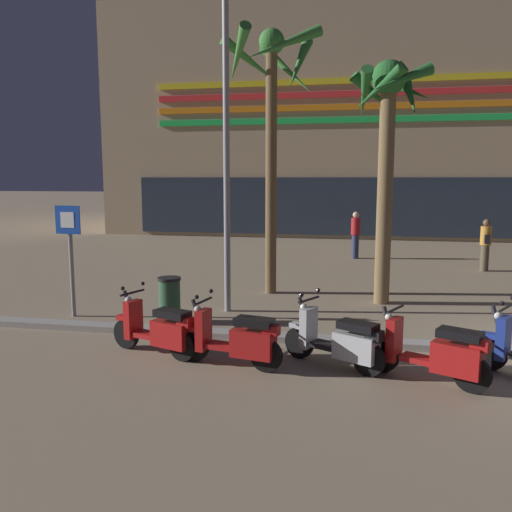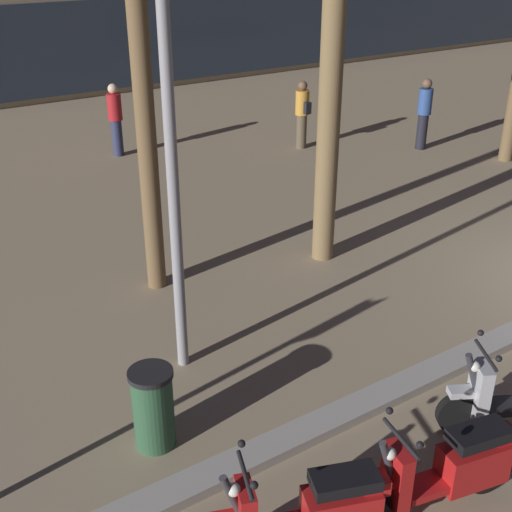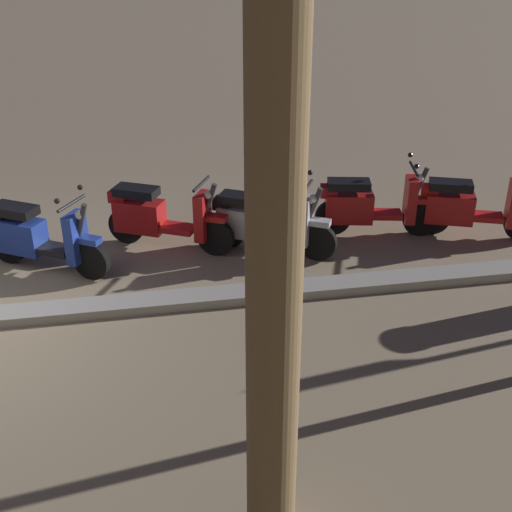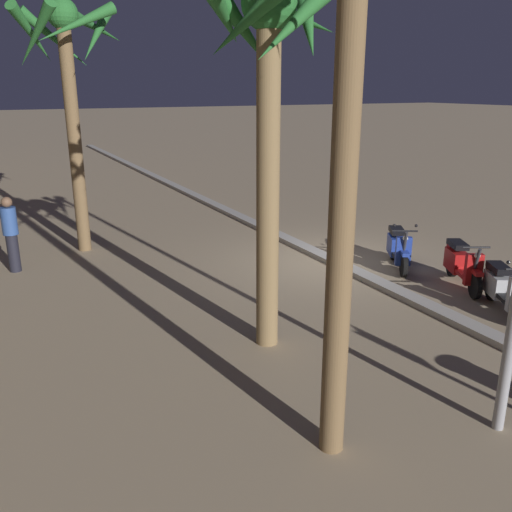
{
  "view_description": "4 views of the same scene",
  "coord_description": "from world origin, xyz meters",
  "px_view_note": "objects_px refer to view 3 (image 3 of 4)",
  "views": [
    {
      "loc": [
        -3.73,
        -9.41,
        2.98
      ],
      "look_at": [
        -6.02,
        2.44,
        1.2
      ],
      "focal_mm": 37.3,
      "sensor_mm": 36.0,
      "label": 1
    },
    {
      "loc": [
        -9.71,
        -4.51,
        5.08
      ],
      "look_at": [
        -5.61,
        1.71,
        1.38
      ],
      "focal_mm": 46.9,
      "sensor_mm": 36.0,
      "label": 2
    },
    {
      "loc": [
        -2.41,
        6.87,
        4.18
      ],
      "look_at": [
        -3.39,
        1.4,
        1.32
      ],
      "focal_mm": 46.51,
      "sensor_mm": 36.0,
      "label": 3
    },
    {
      "loc": [
        -10.43,
        7.35,
        4.11
      ],
      "look_at": [
        -1.48,
        2.76,
        0.96
      ],
      "focal_mm": 38.21,
      "sensor_mm": 36.0,
      "label": 4
    }
  ],
  "objects_px": {
    "scooter_red_far_back": "(469,207)",
    "scooter_blue_mid_rear": "(37,237)",
    "scooter_red_mid_front": "(368,206)",
    "scooter_red_lead_nearest": "(159,217)",
    "scooter_silver_last_in_row": "(263,222)"
  },
  "relations": [
    {
      "from": "scooter_red_far_back",
      "to": "scooter_red_lead_nearest",
      "type": "bearing_deg",
      "value": -5.45
    },
    {
      "from": "scooter_red_far_back",
      "to": "scooter_silver_last_in_row",
      "type": "height_order",
      "value": "same"
    },
    {
      "from": "scooter_red_far_back",
      "to": "scooter_silver_last_in_row",
      "type": "xyz_separation_m",
      "value": [
        3.01,
        -0.03,
        -0.01
      ]
    },
    {
      "from": "scooter_red_far_back",
      "to": "scooter_red_mid_front",
      "type": "height_order",
      "value": "same"
    },
    {
      "from": "scooter_silver_last_in_row",
      "to": "scooter_blue_mid_rear",
      "type": "xyz_separation_m",
      "value": [
        2.98,
        -0.02,
        0.02
      ]
    },
    {
      "from": "scooter_red_far_back",
      "to": "scooter_blue_mid_rear",
      "type": "xyz_separation_m",
      "value": [
        5.99,
        -0.06,
        0.01
      ]
    },
    {
      "from": "scooter_silver_last_in_row",
      "to": "scooter_blue_mid_rear",
      "type": "distance_m",
      "value": 2.98
    },
    {
      "from": "scooter_red_mid_front",
      "to": "scooter_silver_last_in_row",
      "type": "distance_m",
      "value": 1.62
    },
    {
      "from": "scooter_silver_last_in_row",
      "to": "scooter_red_lead_nearest",
      "type": "height_order",
      "value": "scooter_silver_last_in_row"
    },
    {
      "from": "scooter_red_far_back",
      "to": "scooter_red_mid_front",
      "type": "distance_m",
      "value": 1.45
    },
    {
      "from": "scooter_silver_last_in_row",
      "to": "scooter_red_lead_nearest",
      "type": "bearing_deg",
      "value": -15.49
    },
    {
      "from": "scooter_silver_last_in_row",
      "to": "scooter_red_lead_nearest",
      "type": "xyz_separation_m",
      "value": [
        1.39,
        -0.39,
        0.02
      ]
    },
    {
      "from": "scooter_red_mid_front",
      "to": "scooter_red_lead_nearest",
      "type": "relative_size",
      "value": 1.04
    },
    {
      "from": "scooter_red_far_back",
      "to": "scooter_blue_mid_rear",
      "type": "relative_size",
      "value": 1.06
    },
    {
      "from": "scooter_red_far_back",
      "to": "scooter_blue_mid_rear",
      "type": "height_order",
      "value": "same"
    }
  ]
}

